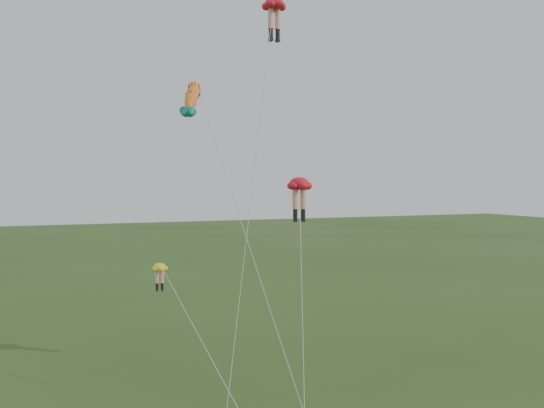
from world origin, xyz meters
name	(u,v)px	position (x,y,z in m)	size (l,w,h in m)	color
legs_kite_red_high	(274,11)	(3.25, 9.09, 23.30)	(7.36, 9.78, 24.21)	red
legs_kite_red_mid	(299,189)	(3.87, 6.49, 11.71)	(4.55, 9.09, 12.46)	red
legs_kite_yellow	(166,281)	(-5.67, 1.63, 7.29)	(3.81, 6.99, 8.15)	yellow
fish_kite	(193,98)	(-2.40, 8.49, 17.29)	(4.02, 12.62, 18.74)	yellow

